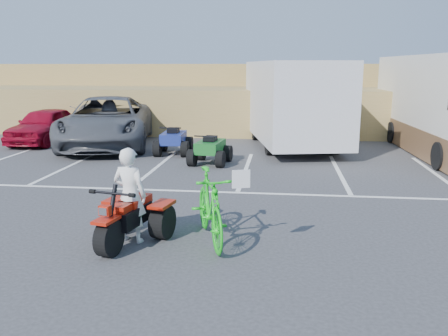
# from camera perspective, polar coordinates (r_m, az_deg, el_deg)

# --- Properties ---
(ground) EXTENTS (100.00, 100.00, 0.00)m
(ground) POSITION_cam_1_polar(r_m,az_deg,el_deg) (9.21, 0.21, -6.88)
(ground) COLOR #353538
(ground) RESTS_ON ground
(parking_stripes) EXTENTS (28.00, 5.16, 0.01)m
(parking_stripes) POSITION_cam_1_polar(r_m,az_deg,el_deg) (13.06, 6.10, -1.17)
(parking_stripes) COLOR white
(parking_stripes) RESTS_ON ground
(grass_embankment) EXTENTS (40.00, 8.50, 3.10)m
(grass_embankment) POSITION_cam_1_polar(r_m,az_deg,el_deg) (24.19, 4.59, 8.41)
(grass_embankment) COLOR olive
(grass_embankment) RESTS_ON ground
(red_trike_atv) EXTENTS (1.52, 1.83, 1.05)m
(red_trike_atv) POSITION_cam_1_polar(r_m,az_deg,el_deg) (8.45, -11.53, -8.93)
(red_trike_atv) COLOR #AD1909
(red_trike_atv) RESTS_ON ground
(rider) EXTENTS (0.68, 0.51, 1.66)m
(rider) POSITION_cam_1_polar(r_m,az_deg,el_deg) (8.31, -11.26, -3.23)
(rider) COLOR white
(rider) RESTS_ON ground
(green_dirt_bike) EXTENTS (1.24, 2.18, 1.26)m
(green_dirt_bike) POSITION_cam_1_polar(r_m,az_deg,el_deg) (8.22, -1.71, -4.63)
(green_dirt_bike) COLOR #14BF19
(green_dirt_bike) RESTS_ON ground
(grey_pickup) EXTENTS (4.39, 7.17, 1.85)m
(grey_pickup) POSITION_cam_1_polar(r_m,az_deg,el_deg) (18.65, -13.82, 5.45)
(grey_pickup) COLOR #4B4E54
(grey_pickup) RESTS_ON ground
(red_car) EXTENTS (1.71, 4.09, 1.38)m
(red_car) POSITION_cam_1_polar(r_m,az_deg,el_deg) (20.20, -20.75, 4.83)
(red_car) COLOR maroon
(red_car) RESTS_ON ground
(cargo_trailer) EXTENTS (4.00, 7.19, 3.17)m
(cargo_trailer) POSITION_cam_1_polar(r_m,az_deg,el_deg) (18.06, 8.31, 7.97)
(cargo_trailer) COLOR silver
(cargo_trailer) RESTS_ON ground
(rv_motorhome) EXTENTS (2.79, 9.36, 3.33)m
(rv_motorhome) POSITION_cam_1_polar(r_m,az_deg,el_deg) (18.51, 24.69, 6.25)
(rv_motorhome) COLOR silver
(rv_motorhome) RESTS_ON ground
(quad_atv_blue) EXTENTS (1.23, 1.61, 1.02)m
(quad_atv_blue) POSITION_cam_1_polar(r_m,az_deg,el_deg) (16.59, -6.05, 1.68)
(quad_atv_blue) COLOR navy
(quad_atv_blue) RESTS_ON ground
(quad_atv_green) EXTENTS (1.28, 1.61, 0.97)m
(quad_atv_green) POSITION_cam_1_polar(r_m,az_deg,el_deg) (14.88, -1.64, 0.53)
(quad_atv_green) COLOR #166120
(quad_atv_green) RESTS_ON ground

